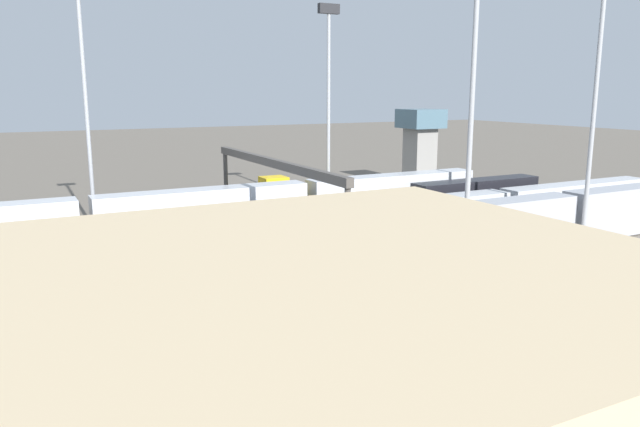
{
  "coord_description": "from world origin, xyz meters",
  "views": [
    {
      "loc": [
        21.51,
        54.86,
        15.4
      ],
      "look_at": [
        -7.79,
        -1.51,
        2.5
      ],
      "focal_mm": 34.15,
      "sensor_mm": 36.0,
      "label": 1
    }
  ],
  "objects_px": {
    "train_on_track_0": "(294,199)",
    "light_mast_3": "(598,68)",
    "train_on_track_2": "(194,229)",
    "light_mast_1": "(475,41)",
    "control_tower": "(420,141)",
    "light_mast_0": "(84,77)",
    "train_on_track_3": "(322,227)",
    "signal_gantry": "(273,171)",
    "train_on_track_1": "(85,223)",
    "train_on_track_4": "(91,269)",
    "train_on_track_5": "(367,244)",
    "light_mast_2": "(329,80)"
  },
  "relations": [
    {
      "from": "train_on_track_0",
      "to": "light_mast_3",
      "type": "bearing_deg",
      "value": 124.44
    },
    {
      "from": "train_on_track_2",
      "to": "light_mast_1",
      "type": "xyz_separation_m",
      "value": [
        -19.17,
        17.51,
        17.29
      ]
    },
    {
      "from": "light_mast_3",
      "to": "control_tower",
      "type": "distance_m",
      "value": 42.4
    },
    {
      "from": "train_on_track_0",
      "to": "light_mast_0",
      "type": "height_order",
      "value": "light_mast_0"
    },
    {
      "from": "train_on_track_3",
      "to": "light_mast_3",
      "type": "relative_size",
      "value": 3.49
    },
    {
      "from": "light_mast_0",
      "to": "signal_gantry",
      "type": "height_order",
      "value": "light_mast_0"
    },
    {
      "from": "train_on_track_1",
      "to": "train_on_track_4",
      "type": "relative_size",
      "value": 1.44
    },
    {
      "from": "light_mast_1",
      "to": "light_mast_3",
      "type": "distance_m",
      "value": 15.29
    },
    {
      "from": "train_on_track_3",
      "to": "train_on_track_1",
      "type": "distance_m",
      "value": 23.3
    },
    {
      "from": "train_on_track_1",
      "to": "control_tower",
      "type": "height_order",
      "value": "control_tower"
    },
    {
      "from": "light_mast_3",
      "to": "train_on_track_3",
      "type": "bearing_deg",
      "value": -28.6
    },
    {
      "from": "train_on_track_1",
      "to": "train_on_track_3",
      "type": "bearing_deg",
      "value": 154.58
    },
    {
      "from": "train_on_track_1",
      "to": "train_on_track_4",
      "type": "xyz_separation_m",
      "value": [
        1.38,
        15.0,
        -0.53
      ]
    },
    {
      "from": "train_on_track_3",
      "to": "control_tower",
      "type": "distance_m",
      "value": 42.89
    },
    {
      "from": "train_on_track_4",
      "to": "train_on_track_0",
      "type": "relative_size",
      "value": 6.64
    },
    {
      "from": "control_tower",
      "to": "light_mast_0",
      "type": "bearing_deg",
      "value": 11.23
    },
    {
      "from": "light_mast_0",
      "to": "light_mast_3",
      "type": "bearing_deg",
      "value": 144.67
    },
    {
      "from": "train_on_track_5",
      "to": "light_mast_1",
      "type": "height_order",
      "value": "light_mast_1"
    },
    {
      "from": "train_on_track_4",
      "to": "signal_gantry",
      "type": "xyz_separation_m",
      "value": [
        -18.31,
        -7.5,
        5.47
      ]
    },
    {
      "from": "train_on_track_2",
      "to": "control_tower",
      "type": "bearing_deg",
      "value": -152.77
    },
    {
      "from": "train_on_track_4",
      "to": "light_mast_1",
      "type": "bearing_deg",
      "value": 165.94
    },
    {
      "from": "train_on_track_4",
      "to": "signal_gantry",
      "type": "relative_size",
      "value": 2.21
    },
    {
      "from": "light_mast_0",
      "to": "train_on_track_3",
      "type": "bearing_deg",
      "value": 137.96
    },
    {
      "from": "control_tower",
      "to": "signal_gantry",
      "type": "bearing_deg",
      "value": 34.56
    },
    {
      "from": "train_on_track_2",
      "to": "light_mast_2",
      "type": "height_order",
      "value": "light_mast_2"
    },
    {
      "from": "signal_gantry",
      "to": "light_mast_2",
      "type": "bearing_deg",
      "value": -133.68
    },
    {
      "from": "light_mast_0",
      "to": "train_on_track_4",
      "type": "bearing_deg",
      "value": 82.02
    },
    {
      "from": "light_mast_1",
      "to": "train_on_track_2",
      "type": "bearing_deg",
      "value": -42.41
    },
    {
      "from": "train_on_track_3",
      "to": "train_on_track_2",
      "type": "xyz_separation_m",
      "value": [
        11.62,
        -5.0,
        0.05
      ]
    },
    {
      "from": "light_mast_1",
      "to": "signal_gantry",
      "type": "xyz_separation_m",
      "value": [
        11.66,
        -15.01,
        -11.79
      ]
    },
    {
      "from": "train_on_track_4",
      "to": "train_on_track_0",
      "type": "xyz_separation_m",
      "value": [
        -26.36,
        -20.0,
        0.07
      ]
    },
    {
      "from": "train_on_track_0",
      "to": "light_mast_1",
      "type": "bearing_deg",
      "value": 97.47
    },
    {
      "from": "light_mast_1",
      "to": "signal_gantry",
      "type": "relative_size",
      "value": 1.03
    },
    {
      "from": "train_on_track_3",
      "to": "light_mast_3",
      "type": "bearing_deg",
      "value": 151.4
    },
    {
      "from": "control_tower",
      "to": "light_mast_1",
      "type": "bearing_deg",
      "value": 58.26
    },
    {
      "from": "light_mast_1",
      "to": "light_mast_3",
      "type": "xyz_separation_m",
      "value": [
        -15.17,
        -0.11,
        -1.9
      ]
    },
    {
      "from": "train_on_track_0",
      "to": "light_mast_2",
      "type": "bearing_deg",
      "value": -159.72
    },
    {
      "from": "train_on_track_5",
      "to": "light_mast_3",
      "type": "xyz_separation_m",
      "value": [
        -23.69,
        2.39,
        14.83
      ]
    },
    {
      "from": "light_mast_2",
      "to": "train_on_track_5",
      "type": "bearing_deg",
      "value": 68.15
    },
    {
      "from": "train_on_track_2",
      "to": "light_mast_2",
      "type": "bearing_deg",
      "value": -150.46
    },
    {
      "from": "light_mast_2",
      "to": "control_tower",
      "type": "relative_size",
      "value": 2.08
    },
    {
      "from": "train_on_track_5",
      "to": "train_on_track_2",
      "type": "bearing_deg",
      "value": -54.61
    },
    {
      "from": "train_on_track_3",
      "to": "light_mast_3",
      "type": "height_order",
      "value": "light_mast_3"
    },
    {
      "from": "train_on_track_0",
      "to": "control_tower",
      "type": "distance_m",
      "value": 31.54
    },
    {
      "from": "light_mast_2",
      "to": "train_on_track_2",
      "type": "bearing_deg",
      "value": 29.54
    },
    {
      "from": "train_on_track_5",
      "to": "light_mast_2",
      "type": "distance_m",
      "value": 32.5
    },
    {
      "from": "train_on_track_0",
      "to": "light_mast_0",
      "type": "distance_m",
      "value": 27.52
    },
    {
      "from": "train_on_track_5",
      "to": "train_on_track_2",
      "type": "height_order",
      "value": "train_on_track_5"
    },
    {
      "from": "train_on_track_3",
      "to": "signal_gantry",
      "type": "relative_size",
      "value": 3.19
    },
    {
      "from": "train_on_track_0",
      "to": "train_on_track_4",
      "type": "bearing_deg",
      "value": 37.19
    }
  ]
}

